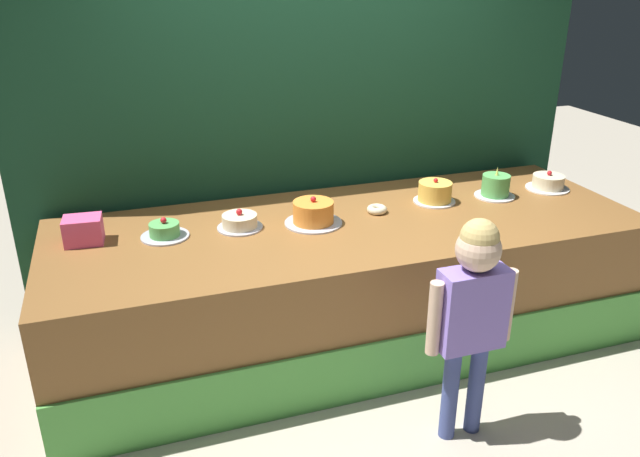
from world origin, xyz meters
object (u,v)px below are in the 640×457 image
pink_box (83,230)px  cake_left (240,222)px  cake_right (495,187)px  donut (377,209)px  cake_center_right (435,193)px  child_figure (473,302)px  cake_far_left (165,231)px  cake_center_left (313,213)px  cake_far_right (548,183)px

pink_box → cake_left: pink_box is taller
cake_right → cake_left: bearing=179.8°
donut → cake_center_right: cake_center_right is taller
cake_left → cake_center_right: size_ratio=0.98×
cake_left → cake_center_right: 1.27m
donut → child_figure: bearing=-89.8°
child_figure → donut: bearing=90.2°
cake_center_right → cake_right: bearing=-4.7°
pink_box → donut: bearing=-3.2°
cake_left → cake_center_right: bearing=1.4°
cake_right → donut: bearing=-178.6°
cake_far_left → cake_center_right: size_ratio=1.00×
cake_center_right → cake_center_left: bearing=-173.4°
cake_left → cake_center_right: (1.27, 0.03, 0.02)m
child_figure → pink_box: child_figure is taller
pink_box → cake_right: (2.54, -0.07, -0.01)m
pink_box → cake_far_right: 2.96m
cake_far_right → cake_left: bearing=-179.7°
pink_box → cake_far_left: 0.43m
child_figure → cake_right: (0.84, 1.13, 0.10)m
pink_box → donut: pink_box is taller
cake_far_left → cake_center_right: (1.69, 0.02, 0.03)m
cake_center_left → cake_center_right: bearing=6.6°
cake_right → child_figure: bearing=-126.7°
donut → cake_center_left: bearing=-174.3°
pink_box → cake_far_left: bearing=-8.0°
child_figure → cake_right: bearing=53.3°
cake_center_right → cake_far_right: 0.85m
cake_left → cake_right: size_ratio=1.00×
pink_box → donut: (1.69, -0.09, -0.05)m
pink_box → cake_right: 2.54m
cake_center_left → cake_far_right: cake_center_left is taller
child_figure → cake_left: size_ratio=4.43×
cake_left → cake_center_left: 0.43m
donut → cake_center_right: 0.43m
cake_center_left → cake_far_right: size_ratio=1.18×
donut → cake_center_right: (0.42, 0.06, 0.04)m
pink_box → cake_right: size_ratio=0.76×
cake_far_left → cake_left: bearing=-1.1°
child_figure → pink_box: bearing=144.7°
child_figure → cake_center_right: child_figure is taller
donut → cake_center_left: 0.43m
pink_box → cake_center_left: cake_center_left is taller
cake_center_right → cake_far_right: bearing=-1.3°
child_figure → cake_right: child_figure is taller
donut → cake_far_left: cake_far_left is taller
donut → pink_box: bearing=176.8°
cake_right → cake_far_right: 0.42m
cake_left → cake_far_left: bearing=178.9°
cake_center_left → cake_far_left: bearing=174.8°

